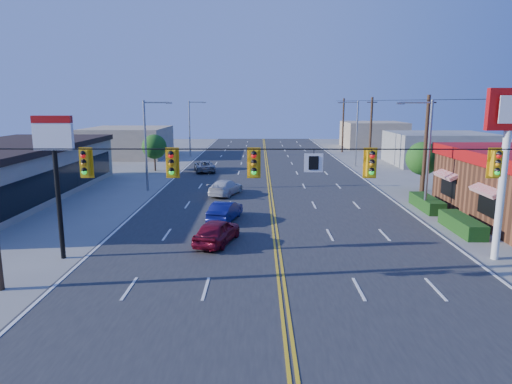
{
  "coord_description": "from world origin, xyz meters",
  "views": [
    {
      "loc": [
        -1.0,
        -18.17,
        7.86
      ],
      "look_at": [
        -1.18,
        10.36,
        2.2
      ],
      "focal_mm": 32.0,
      "sensor_mm": 36.0,
      "label": 1
    }
  ],
  "objects_px": {
    "kfc_pylon": "(507,140)",
    "car_white": "(225,188)",
    "signal_span": "(281,177)",
    "car_magenta": "(217,232)",
    "car_silver": "(204,167)",
    "car_blue": "(225,212)",
    "pizza_hut_sign": "(55,157)"
  },
  "relations": [
    {
      "from": "car_magenta",
      "to": "car_silver",
      "type": "relative_size",
      "value": 0.89
    },
    {
      "from": "car_silver",
      "to": "car_white",
      "type": "bearing_deg",
      "value": 92.97
    },
    {
      "from": "car_blue",
      "to": "car_silver",
      "type": "bearing_deg",
      "value": -66.07
    },
    {
      "from": "kfc_pylon",
      "to": "car_blue",
      "type": "distance_m",
      "value": 16.95
    },
    {
      "from": "kfc_pylon",
      "to": "car_magenta",
      "type": "bearing_deg",
      "value": 170.69
    },
    {
      "from": "signal_span",
      "to": "car_magenta",
      "type": "relative_size",
      "value": 5.95
    },
    {
      "from": "kfc_pylon",
      "to": "pizza_hut_sign",
      "type": "relative_size",
      "value": 1.24
    },
    {
      "from": "signal_span",
      "to": "car_blue",
      "type": "relative_size",
      "value": 6.2
    },
    {
      "from": "pizza_hut_sign",
      "to": "car_blue",
      "type": "relative_size",
      "value": 1.75
    },
    {
      "from": "car_magenta",
      "to": "car_white",
      "type": "relative_size",
      "value": 0.92
    },
    {
      "from": "kfc_pylon",
      "to": "car_magenta",
      "type": "height_order",
      "value": "kfc_pylon"
    },
    {
      "from": "car_magenta",
      "to": "car_silver",
      "type": "height_order",
      "value": "car_magenta"
    },
    {
      "from": "kfc_pylon",
      "to": "car_white",
      "type": "height_order",
      "value": "kfc_pylon"
    },
    {
      "from": "car_silver",
      "to": "pizza_hut_sign",
      "type": "bearing_deg",
      "value": 71.16
    },
    {
      "from": "car_magenta",
      "to": "car_blue",
      "type": "relative_size",
      "value": 1.04
    },
    {
      "from": "kfc_pylon",
      "to": "car_blue",
      "type": "relative_size",
      "value": 2.17
    },
    {
      "from": "kfc_pylon",
      "to": "car_magenta",
      "type": "relative_size",
      "value": 2.08
    },
    {
      "from": "kfc_pylon",
      "to": "pizza_hut_sign",
      "type": "xyz_separation_m",
      "value": [
        -22.0,
        0.0,
        -0.86
      ]
    },
    {
      "from": "kfc_pylon",
      "to": "car_silver",
      "type": "relative_size",
      "value": 1.85
    },
    {
      "from": "pizza_hut_sign",
      "to": "car_silver",
      "type": "height_order",
      "value": "pizza_hut_sign"
    },
    {
      "from": "signal_span",
      "to": "pizza_hut_sign",
      "type": "height_order",
      "value": "signal_span"
    },
    {
      "from": "car_blue",
      "to": "car_magenta",
      "type": "bearing_deg",
      "value": 102.62
    },
    {
      "from": "car_silver",
      "to": "signal_span",
      "type": "bearing_deg",
      "value": 90.74
    },
    {
      "from": "car_blue",
      "to": "car_white",
      "type": "bearing_deg",
      "value": -72.39
    },
    {
      "from": "pizza_hut_sign",
      "to": "car_white",
      "type": "height_order",
      "value": "pizza_hut_sign"
    },
    {
      "from": "car_magenta",
      "to": "car_silver",
      "type": "bearing_deg",
      "value": -66.33
    },
    {
      "from": "signal_span",
      "to": "pizza_hut_sign",
      "type": "distance_m",
      "value": 11.6
    },
    {
      "from": "signal_span",
      "to": "car_magenta",
      "type": "xyz_separation_m",
      "value": [
        -3.22,
        6.35,
        -4.19
      ]
    },
    {
      "from": "car_magenta",
      "to": "car_blue",
      "type": "xyz_separation_m",
      "value": [
        0.09,
        5.09,
        -0.05
      ]
    },
    {
      "from": "kfc_pylon",
      "to": "car_magenta",
      "type": "xyz_separation_m",
      "value": [
        -14.34,
        2.35,
        -5.35
      ]
    },
    {
      "from": "pizza_hut_sign",
      "to": "car_white",
      "type": "xyz_separation_m",
      "value": [
        7.16,
        15.93,
        -4.54
      ]
    },
    {
      "from": "car_magenta",
      "to": "car_blue",
      "type": "bearing_deg",
      "value": -75.52
    }
  ]
}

